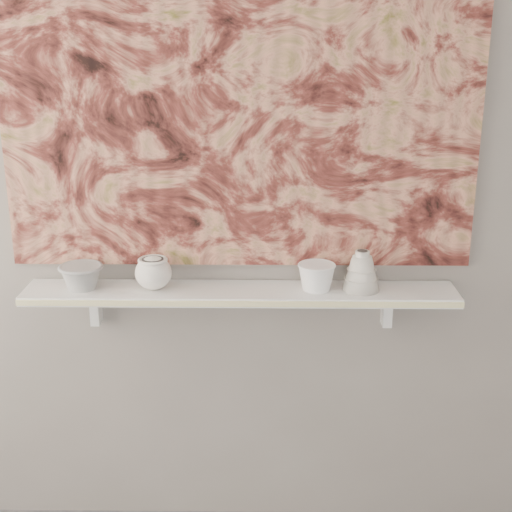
{
  "coord_description": "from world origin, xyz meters",
  "views": [
    {
      "loc": [
        0.08,
        -0.65,
        1.74
      ],
      "look_at": [
        0.05,
        1.49,
        1.05
      ],
      "focal_mm": 50.0,
      "sensor_mm": 36.0,
      "label": 1
    }
  ],
  "objects_px": {
    "bowl_grey": "(81,276)",
    "bowl_white": "(316,277)",
    "cup_cream": "(153,273)",
    "shelf": "(240,293)",
    "painting": "(240,95)",
    "bell_vessel": "(362,270)"
  },
  "relations": [
    {
      "from": "painting",
      "to": "cup_cream",
      "type": "height_order",
      "value": "painting"
    },
    {
      "from": "shelf",
      "to": "bell_vessel",
      "type": "distance_m",
      "value": 0.4
    },
    {
      "from": "painting",
      "to": "bowl_grey",
      "type": "height_order",
      "value": "painting"
    },
    {
      "from": "painting",
      "to": "bowl_grey",
      "type": "relative_size",
      "value": 10.51
    },
    {
      "from": "bowl_grey",
      "to": "bowl_white",
      "type": "relative_size",
      "value": 1.17
    },
    {
      "from": "painting",
      "to": "bell_vessel",
      "type": "relative_size",
      "value": 11.37
    },
    {
      "from": "painting",
      "to": "bell_vessel",
      "type": "bearing_deg",
      "value": -11.67
    },
    {
      "from": "cup_cream",
      "to": "bell_vessel",
      "type": "relative_size",
      "value": 0.9
    },
    {
      "from": "shelf",
      "to": "painting",
      "type": "xyz_separation_m",
      "value": [
        0.0,
        0.08,
        0.62
      ]
    },
    {
      "from": "shelf",
      "to": "bowl_white",
      "type": "height_order",
      "value": "bowl_white"
    },
    {
      "from": "bowl_grey",
      "to": "bowl_white",
      "type": "height_order",
      "value": "bowl_white"
    },
    {
      "from": "painting",
      "to": "bowl_grey",
      "type": "distance_m",
      "value": 0.77
    },
    {
      "from": "bell_vessel",
      "to": "bowl_white",
      "type": "distance_m",
      "value": 0.15
    },
    {
      "from": "bowl_white",
      "to": "shelf",
      "type": "bearing_deg",
      "value": 180.0
    },
    {
      "from": "painting",
      "to": "cup_cream",
      "type": "relative_size",
      "value": 12.65
    },
    {
      "from": "painting",
      "to": "cup_cream",
      "type": "xyz_separation_m",
      "value": [
        -0.28,
        -0.08,
        -0.56
      ]
    },
    {
      "from": "painting",
      "to": "bowl_grey",
      "type": "bearing_deg",
      "value": -171.08
    },
    {
      "from": "cup_cream",
      "to": "shelf",
      "type": "bearing_deg",
      "value": 0.0
    },
    {
      "from": "painting",
      "to": "cup_cream",
      "type": "distance_m",
      "value": 0.63
    },
    {
      "from": "bowl_grey",
      "to": "bell_vessel",
      "type": "bearing_deg",
      "value": 0.0
    },
    {
      "from": "shelf",
      "to": "bowl_grey",
      "type": "bearing_deg",
      "value": 180.0
    },
    {
      "from": "bowl_grey",
      "to": "bell_vessel",
      "type": "relative_size",
      "value": 1.08
    }
  ]
}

